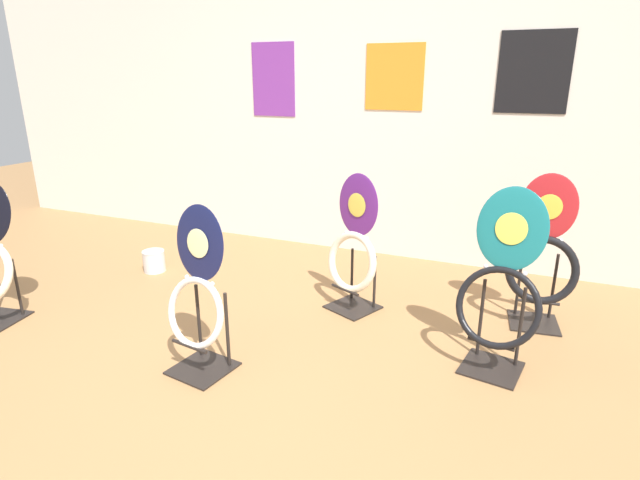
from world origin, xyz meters
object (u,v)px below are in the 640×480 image
toilet_seat_display_purple_note (353,253)px  paint_can (154,260)px  toilet_seat_display_teal_sax (501,291)px  toilet_seat_display_crimson_swirl (543,259)px  toilet_seat_display_navy_moon (198,299)px

toilet_seat_display_purple_note → paint_can: 1.64m
paint_can → toilet_seat_display_teal_sax: bearing=-9.0°
toilet_seat_display_crimson_swirl → paint_can: (-2.69, -0.21, -0.33)m
toilet_seat_display_teal_sax → toilet_seat_display_purple_note: toilet_seat_display_teal_sax is taller
toilet_seat_display_purple_note → paint_can: toilet_seat_display_purple_note is taller
toilet_seat_display_purple_note → toilet_seat_display_navy_moon: 1.07m
toilet_seat_display_teal_sax → toilet_seat_display_navy_moon: bearing=-156.6°
toilet_seat_display_purple_note → paint_can: bearing=179.3°
toilet_seat_display_teal_sax → toilet_seat_display_navy_moon: size_ratio=1.09×
toilet_seat_display_navy_moon → toilet_seat_display_teal_sax: bearing=23.4°
toilet_seat_display_navy_moon → paint_can: toilet_seat_display_navy_moon is taller
toilet_seat_display_navy_moon → toilet_seat_display_crimson_swirl: bearing=37.5°
toilet_seat_display_crimson_swirl → toilet_seat_display_navy_moon: 1.95m
toilet_seat_display_crimson_swirl → toilet_seat_display_purple_note: (-1.08, -0.23, -0.04)m
toilet_seat_display_crimson_swirl → toilet_seat_display_teal_sax: bearing=-107.5°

